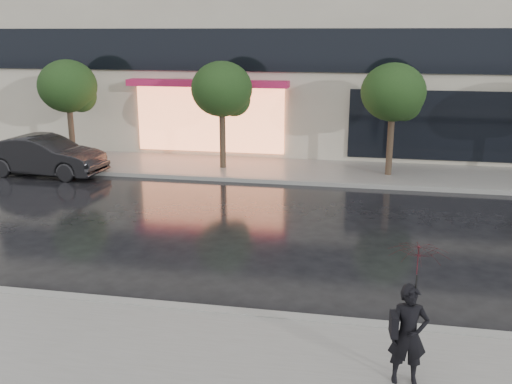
# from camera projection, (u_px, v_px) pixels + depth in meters

# --- Properties ---
(ground) EXTENTS (120.00, 120.00, 0.00)m
(ground) POSITION_uv_depth(u_px,v_px,m) (249.00, 293.00, 11.23)
(ground) COLOR black
(ground) RESTS_ON ground
(sidewalk_far) EXTENTS (60.00, 3.50, 0.12)m
(sidewalk_far) POSITION_uv_depth(u_px,v_px,m) (304.00, 171.00, 20.91)
(sidewalk_far) COLOR slate
(sidewalk_far) RESTS_ON ground
(curb_near) EXTENTS (60.00, 0.25, 0.14)m
(curb_near) POSITION_uv_depth(u_px,v_px,m) (238.00, 314.00, 10.26)
(curb_near) COLOR gray
(curb_near) RESTS_ON ground
(curb_far) EXTENTS (60.00, 0.25, 0.14)m
(curb_far) POSITION_uv_depth(u_px,v_px,m) (299.00, 182.00, 19.25)
(curb_far) COLOR gray
(curb_far) RESTS_ON ground
(tree_far_west) EXTENTS (2.20, 2.20, 3.99)m
(tree_far_west) POSITION_uv_depth(u_px,v_px,m) (70.00, 88.00, 21.53)
(tree_far_west) COLOR #33261C
(tree_far_west) RESTS_ON ground
(tree_mid_west) EXTENTS (2.20, 2.20, 3.99)m
(tree_mid_west) POSITION_uv_depth(u_px,v_px,m) (224.00, 91.00, 20.45)
(tree_mid_west) COLOR #33261C
(tree_mid_west) RESTS_ON ground
(tree_mid_east) EXTENTS (2.20, 2.20, 3.99)m
(tree_mid_east) POSITION_uv_depth(u_px,v_px,m) (395.00, 94.00, 19.37)
(tree_mid_east) COLOR #33261C
(tree_mid_east) RESTS_ON ground
(parked_car) EXTENTS (4.44, 1.84, 1.43)m
(parked_car) POSITION_uv_depth(u_px,v_px,m) (45.00, 156.00, 20.31)
(parked_car) COLOR black
(parked_car) RESTS_ON ground
(pedestrian_with_umbrella) EXTENTS (0.91, 0.92, 2.11)m
(pedestrian_with_umbrella) POSITION_uv_depth(u_px,v_px,m) (414.00, 294.00, 7.83)
(pedestrian_with_umbrella) COLOR black
(pedestrian_with_umbrella) RESTS_ON sidewalk_near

